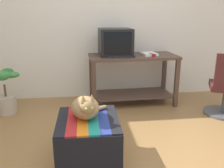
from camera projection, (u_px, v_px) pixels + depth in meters
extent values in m
plane|color=olive|center=(127.00, 165.00, 2.25)|extent=(14.00, 14.00, 0.00)
cube|color=silver|center=(106.00, 18.00, 3.83)|extent=(8.00, 0.10, 2.60)
cube|color=#4C382D|center=(94.00, 88.00, 3.37)|extent=(0.06, 0.06, 0.73)
cube|color=#4C382D|center=(177.00, 84.00, 3.56)|extent=(0.06, 0.06, 0.73)
cube|color=#4C382D|center=(164.00, 75.00, 4.05)|extent=(0.06, 0.06, 0.73)
cube|color=#4C382D|center=(91.00, 78.00, 3.86)|extent=(0.06, 0.06, 0.73)
cube|color=#4C382D|center=(132.00, 94.00, 3.77)|extent=(1.24, 0.56, 0.02)
cube|color=#4C382D|center=(133.00, 56.00, 3.60)|extent=(1.34, 0.65, 0.04)
cube|color=black|center=(115.00, 54.00, 3.61)|extent=(0.35, 0.32, 0.02)
cube|color=black|center=(115.00, 42.00, 3.55)|extent=(0.50, 0.45, 0.39)
cube|color=black|center=(118.00, 43.00, 3.34)|extent=(0.39, 0.03, 0.31)
cube|color=black|center=(121.00, 56.00, 3.43)|extent=(0.41, 0.17, 0.02)
cube|color=white|center=(149.00, 54.00, 3.58)|extent=(0.24, 0.27, 0.04)
cube|color=#7A664C|center=(89.00, 140.00, 2.27)|extent=(0.54, 0.59, 0.42)
cube|color=black|center=(89.00, 156.00, 1.95)|extent=(0.57, 0.01, 0.34)
cube|color=black|center=(62.00, 121.00, 2.18)|extent=(0.09, 0.64, 0.02)
cube|color=#AD2323|center=(72.00, 120.00, 2.19)|extent=(0.09, 0.64, 0.02)
cube|color=orange|center=(83.00, 120.00, 2.20)|extent=(0.09, 0.64, 0.02)
cube|color=#1E897A|center=(93.00, 119.00, 2.21)|extent=(0.09, 0.64, 0.02)
cube|color=navy|center=(103.00, 119.00, 2.22)|extent=(0.09, 0.64, 0.02)
cube|color=black|center=(113.00, 118.00, 2.23)|extent=(0.09, 0.64, 0.02)
ellipsoid|color=#9E7A4C|center=(85.00, 107.00, 2.21)|extent=(0.31, 0.38, 0.20)
sphere|color=#9E7A4C|center=(88.00, 107.00, 2.07)|extent=(0.14, 0.14, 0.14)
cylinder|color=#9E7A4C|center=(95.00, 110.00, 2.35)|extent=(0.25, 0.19, 0.04)
cone|color=#9E7A4C|center=(83.00, 98.00, 2.04)|extent=(0.06, 0.06, 0.06)
cone|color=#9E7A4C|center=(92.00, 97.00, 2.06)|extent=(0.06, 0.06, 0.06)
sphere|color=#C6D151|center=(86.00, 109.00, 2.01)|extent=(0.02, 0.02, 0.02)
sphere|color=#C6D151|center=(92.00, 108.00, 2.02)|extent=(0.02, 0.02, 0.02)
cylinder|color=#B7A893|center=(7.00, 105.00, 3.39)|extent=(0.26, 0.26, 0.25)
cylinder|color=brown|center=(5.00, 90.00, 3.33)|extent=(0.03, 0.03, 0.17)
ellipsoid|color=#38843D|center=(12.00, 75.00, 3.29)|extent=(0.20, 0.15, 0.09)
ellipsoid|color=#2D7033|center=(7.00, 72.00, 3.38)|extent=(0.18, 0.11, 0.12)
ellipsoid|color=#38843D|center=(2.00, 75.00, 3.19)|extent=(0.21, 0.16, 0.14)
cylinder|color=#4C4C51|center=(222.00, 113.00, 3.39)|extent=(0.52, 0.52, 0.03)
cylinder|color=#4C4C51|center=(224.00, 101.00, 3.34)|extent=(0.05, 0.05, 0.34)
cube|color=#A31E1E|center=(152.00, 55.00, 3.48)|extent=(0.08, 0.11, 0.04)
cylinder|color=black|center=(157.00, 53.00, 3.72)|extent=(0.12, 0.09, 0.01)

